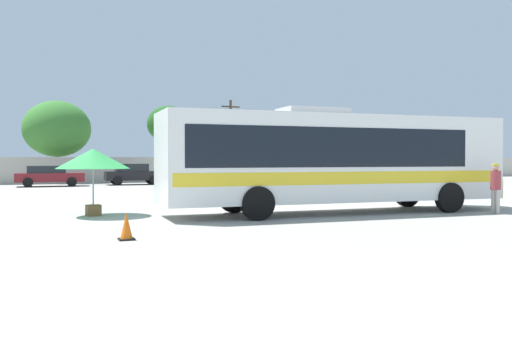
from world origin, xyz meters
TOP-DOWN VIEW (x-y plane):
  - ground_plane at (0.00, 10.00)m, footprint 300.00×300.00m
  - perimeter_wall at (0.00, 26.93)m, footprint 80.00×0.30m
  - coach_bus_white_yellow at (-1.27, -0.19)m, footprint 12.34×3.18m
  - attendant_by_bus_door at (3.68, -2.59)m, footprint 0.38×0.38m
  - vendor_umbrella_near_gate_green at (-9.02, 2.06)m, footprint 2.38×2.38m
  - parked_car_leftmost_maroon at (-9.84, 22.91)m, footprint 4.45×2.03m
  - parked_car_second_black at (-4.06, 23.34)m, footprint 4.18×2.03m
  - utility_pole_near at (5.87, 29.86)m, footprint 1.80×0.29m
  - roadside_tree_midleft at (-9.05, 29.34)m, footprint 5.26×5.26m
  - roadside_tree_midright at (0.60, 31.94)m, footprint 3.90×3.90m
  - roadside_tree_right at (4.77, 29.94)m, footprint 4.99×4.99m
  - traffic_cone_on_apron at (-8.86, -3.72)m, footprint 0.36×0.36m

SIDE VIEW (x-z plane):
  - ground_plane at x=0.00m, z-range 0.00..0.00m
  - traffic_cone_on_apron at x=-8.86m, z-range -0.01..0.63m
  - parked_car_leftmost_maroon at x=-9.84m, z-range 0.05..1.46m
  - parked_car_second_black at x=-4.06m, z-range 0.04..1.57m
  - attendant_by_bus_door at x=3.68m, z-range 0.12..1.83m
  - perimeter_wall at x=0.00m, z-range 0.00..2.03m
  - vendor_umbrella_near_gate_green at x=-9.02m, z-range 0.74..2.95m
  - coach_bus_white_yellow at x=-1.27m, z-range 0.12..3.71m
  - utility_pole_near at x=5.87m, z-range 0.18..7.43m
  - roadside_tree_right at x=4.77m, z-range 0.99..7.23m
  - roadside_tree_midleft at x=-9.05m, z-range 1.02..7.53m
  - roadside_tree_midright at x=0.60m, z-range 1.68..8.41m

